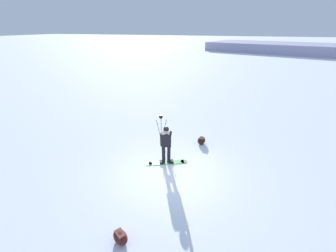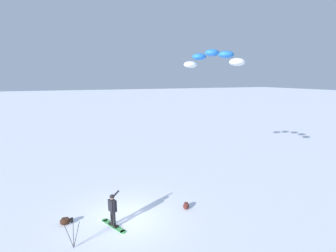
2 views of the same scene
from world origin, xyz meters
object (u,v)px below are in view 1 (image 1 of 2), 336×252
object	(u,v)px
snowboarder	(166,141)
gear_bag_small	(120,237)
snowboard	(167,162)
gear_bag_large	(201,140)
camera_tripod	(161,123)

from	to	relation	value
snowboarder	gear_bag_small	xyz separation A→B (m)	(4.02, 0.14, -0.84)
snowboard	gear_bag_large	distance (m)	2.41
gear_bag_large	gear_bag_small	world-z (taller)	gear_bag_large
gear_bag_large	camera_tripod	bearing A→B (deg)	-80.91
snowboarder	camera_tripod	world-z (taller)	snowboarder
snowboard	gear_bag_large	xyz separation A→B (m)	(-2.17, 1.03, 0.16)
snowboarder	gear_bag_small	world-z (taller)	snowboarder
gear_bag_large	gear_bag_small	size ratio (longest dim) A/B	0.86
snowboarder	gear_bag_large	size ratio (longest dim) A/B	3.19
camera_tripod	gear_bag_large	bearing A→B (deg)	99.09
gear_bag_large	gear_bag_small	xyz separation A→B (m)	(6.19, -0.91, -0.01)
snowboarder	snowboard	bearing A→B (deg)	67.14
gear_bag_small	snowboard	bearing A→B (deg)	-178.27
gear_bag_small	camera_tripod	bearing A→B (deg)	-169.76
snowboard	gear_bag_small	distance (m)	4.02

